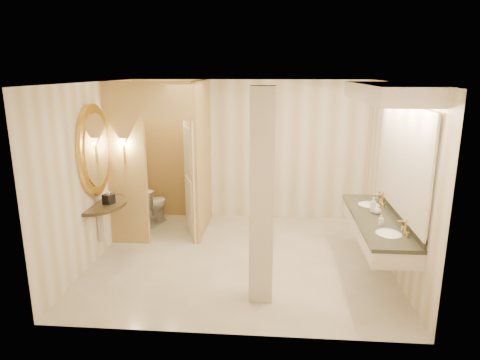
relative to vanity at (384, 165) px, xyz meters
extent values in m
plane|color=white|center=(-1.98, 0.40, -1.63)|extent=(4.50, 4.50, 0.00)
plane|color=white|center=(-1.98, 0.40, 1.07)|extent=(4.50, 4.50, 0.00)
cube|color=white|center=(-1.98, 2.40, -0.28)|extent=(4.50, 0.02, 2.70)
cube|color=white|center=(-1.98, -1.60, -0.28)|extent=(4.50, 0.02, 2.70)
cube|color=white|center=(-4.23, 0.40, -0.28)|extent=(0.02, 4.00, 2.70)
cube|color=white|center=(0.27, 0.40, -0.28)|extent=(0.02, 4.00, 2.70)
cube|color=tan|center=(-2.78, 1.65, -0.28)|extent=(0.10, 1.50, 2.70)
cube|color=tan|center=(-3.90, 0.90, -0.28)|extent=(0.65, 0.10, 2.70)
cube|color=tan|center=(-3.18, 0.90, 0.77)|extent=(0.80, 0.10, 0.60)
cube|color=silver|center=(-2.93, 1.27, -0.58)|extent=(0.35, 0.76, 2.10)
cylinder|color=gold|center=(-3.90, 0.83, -0.08)|extent=(0.03, 0.03, 0.30)
cone|color=silver|center=(-3.90, 0.83, 0.12)|extent=(0.14, 0.14, 0.14)
cube|color=silver|center=(-0.03, 0.00, -0.90)|extent=(0.60, 2.21, 0.24)
cube|color=black|center=(-0.03, 0.00, -0.78)|extent=(0.64, 2.25, 0.05)
cube|color=black|center=(0.25, 0.00, -0.71)|extent=(0.03, 2.21, 0.10)
ellipsoid|color=white|center=(-0.03, -0.60, -0.80)|extent=(0.40, 0.44, 0.15)
cylinder|color=gold|center=(0.17, -0.60, -0.67)|extent=(0.03, 0.03, 0.22)
ellipsoid|color=white|center=(-0.03, 0.60, -0.80)|extent=(0.40, 0.44, 0.15)
cylinder|color=gold|center=(0.17, 0.60, -0.67)|extent=(0.03, 0.03, 0.22)
cube|color=white|center=(0.25, 0.00, 0.07)|extent=(0.03, 2.21, 1.40)
cube|color=silver|center=(-0.03, 0.00, 0.96)|extent=(0.75, 2.41, 0.22)
cylinder|color=black|center=(-4.21, 0.35, -0.78)|extent=(1.07, 1.07, 0.05)
cube|color=silver|center=(-4.17, 0.35, -1.08)|extent=(0.10, 0.10, 0.60)
cylinder|color=gold|center=(-4.19, 0.35, 0.07)|extent=(0.07, 1.07, 1.07)
cylinder|color=white|center=(-4.15, 0.35, 0.07)|extent=(0.02, 0.86, 0.86)
cube|color=silver|center=(-1.63, -0.75, -0.28)|extent=(0.30, 0.30, 2.70)
cube|color=black|center=(-4.02, 0.34, -0.68)|extent=(0.19, 0.19, 0.14)
imported|color=white|center=(-3.80, 1.80, -1.24)|extent=(0.65, 0.85, 0.77)
imported|color=beige|center=(-0.06, -0.29, -0.69)|extent=(0.08, 0.08, 0.13)
imported|color=silver|center=(0.00, 0.15, -0.69)|extent=(0.13, 0.13, 0.13)
imported|color=#C6B28C|center=(-0.05, 0.22, -0.64)|extent=(0.10, 0.10, 0.22)
camera|label=1|loc=(-1.49, -5.78, 1.24)|focal=32.00mm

